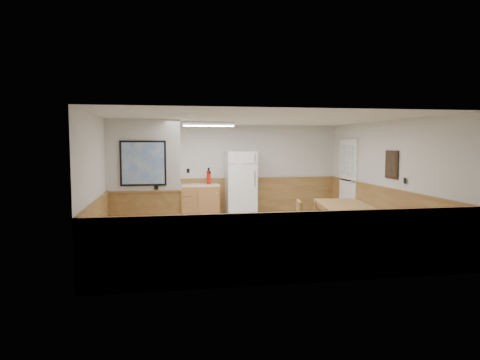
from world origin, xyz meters
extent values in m
plane|color=#BFB089|center=(0.00, 0.00, 0.00)|extent=(6.00, 6.00, 0.00)
cube|color=silver|center=(0.00, 0.00, 2.50)|extent=(6.00, 6.00, 0.02)
cube|color=silver|center=(0.00, 3.00, 1.25)|extent=(6.00, 0.02, 2.50)
cube|color=silver|center=(3.00, 0.00, 1.25)|extent=(0.02, 6.00, 2.50)
cube|color=silver|center=(-3.00, 0.00, 1.25)|extent=(0.02, 6.00, 2.50)
cube|color=#A78042|center=(0.00, 2.98, 0.50)|extent=(6.00, 0.04, 1.00)
cube|color=#A78042|center=(2.98, 0.00, 0.50)|extent=(0.04, 6.00, 1.00)
cube|color=#A78042|center=(-2.98, 0.00, 0.50)|extent=(0.04, 6.00, 1.00)
cube|color=silver|center=(-2.25, 0.20, 1.75)|extent=(1.50, 0.15, 1.50)
cube|color=#A78042|center=(-2.25, 0.20, 0.50)|extent=(1.50, 0.17, 1.00)
cube|color=black|center=(-2.25, 0.10, 1.60)|extent=(0.92, 0.03, 0.92)
cube|color=silver|center=(-2.25, 0.09, 1.60)|extent=(0.84, 0.01, 0.84)
cube|color=olive|center=(-1.10, 2.68, 0.43)|extent=(1.40, 0.60, 0.86)
cube|color=olive|center=(-2.57, 2.68, 0.43)|extent=(0.06, 0.60, 0.86)
cube|color=olive|center=(-1.83, 2.68, 0.43)|extent=(0.06, 0.60, 0.86)
cube|color=beige|center=(-1.50, 2.68, 0.88)|extent=(2.20, 0.60, 0.04)
cube|color=beige|center=(-1.50, 2.98, 0.95)|extent=(2.20, 0.02, 0.10)
cube|color=white|center=(2.97, 1.90, 1.02)|extent=(0.05, 1.02, 2.15)
cube|color=white|center=(2.96, 1.90, 1.02)|extent=(0.04, 0.90, 2.05)
cube|color=silver|center=(2.94, 1.90, 1.55)|extent=(0.02, 0.76, 0.80)
cube|color=white|center=(-2.10, 2.98, 1.55)|extent=(0.80, 0.03, 1.00)
cube|color=white|center=(-2.10, 2.96, 1.55)|extent=(0.70, 0.01, 0.90)
cube|color=#321E14|center=(2.97, -0.30, 1.55)|extent=(0.03, 0.50, 0.60)
cube|color=black|center=(2.95, -0.30, 1.55)|extent=(0.01, 0.42, 0.52)
cube|color=white|center=(-0.80, 1.30, 2.45)|extent=(1.20, 0.30, 0.08)
cube|color=white|center=(-0.80, 1.30, 2.40)|extent=(1.15, 0.25, 0.01)
cube|color=white|center=(0.20, 2.63, 0.89)|extent=(0.79, 0.70, 1.78)
cube|color=silver|center=(0.52, 2.27, 1.62)|extent=(0.03, 0.02, 0.23)
cube|color=silver|center=(0.52, 2.27, 1.07)|extent=(0.03, 0.02, 0.42)
cube|color=#AB7D3E|center=(1.81, -0.56, 0.72)|extent=(1.28, 2.07, 0.05)
cube|color=#AB7D3E|center=(1.81, -0.56, 0.65)|extent=(1.16, 1.95, 0.10)
cube|color=#AB7D3E|center=(1.24, -1.38, 0.35)|extent=(0.08, 0.08, 0.70)
cube|color=#AB7D3E|center=(1.55, 0.40, 0.35)|extent=(0.08, 0.08, 0.70)
cube|color=#AB7D3E|center=(2.08, -1.53, 0.35)|extent=(0.08, 0.08, 0.70)
cube|color=#AB7D3E|center=(2.38, 0.26, 0.35)|extent=(0.08, 0.08, 0.70)
cube|color=#AB7D3E|center=(2.80, -0.62, 0.42)|extent=(0.43, 1.74, 0.05)
cube|color=#AB7D3E|center=(2.80, -1.44, 0.20)|extent=(0.36, 0.07, 0.40)
cube|color=#AB7D3E|center=(2.80, 0.19, 0.20)|extent=(0.36, 0.07, 0.40)
cube|color=#AB7D3E|center=(1.03, -0.58, 0.42)|extent=(0.51, 0.51, 0.06)
cube|color=#0E4A37|center=(1.03, -0.58, 0.47)|extent=(0.47, 0.47, 0.03)
cube|color=#AB7D3E|center=(0.84, -0.54, 0.65)|extent=(0.13, 0.44, 0.40)
cube|color=#0E4A37|center=(0.65, -0.51, 0.65)|extent=(0.09, 0.38, 0.34)
cube|color=#AB7D3E|center=(0.80, -0.73, 0.20)|extent=(0.05, 0.05, 0.39)
cube|color=#AB7D3E|center=(0.87, -0.36, 0.20)|extent=(0.05, 0.05, 0.39)
cube|color=#AB7D3E|center=(1.18, -0.80, 0.20)|extent=(0.05, 0.05, 0.39)
cube|color=#AB7D3E|center=(1.25, -0.43, 0.20)|extent=(0.05, 0.05, 0.39)
cylinder|color=red|center=(-0.67, 2.67, 1.08)|extent=(0.14, 0.14, 0.36)
cylinder|color=black|center=(-0.67, 2.67, 1.30)|extent=(0.06, 0.06, 0.08)
cylinder|color=#1A9243|center=(-2.13, 2.71, 1.01)|extent=(0.08, 0.08, 0.22)
camera|label=1|loc=(-1.79, -8.75, 2.02)|focal=32.00mm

